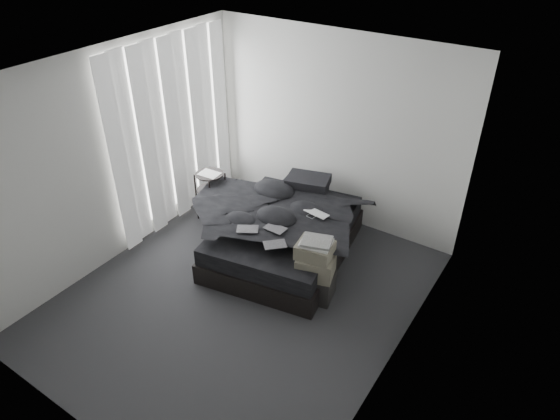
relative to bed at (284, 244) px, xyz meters
The scene contains 25 objects.
floor 0.96m from the bed, 88.04° to the right, with size 3.60×4.20×0.01m, color #2A2A2C.
ceiling 2.64m from the bed, 88.04° to the right, with size 3.60×4.20×0.01m, color white.
wall_back 1.64m from the bed, 88.38° to the left, with size 3.60×0.01×2.60m, color silver.
wall_front 3.27m from the bed, 89.39° to the right, with size 3.60×0.01×2.60m, color silver.
wall_left 2.32m from the bed, 151.74° to the right, with size 0.01×4.20×2.60m, color silver.
wall_right 2.37m from the bed, 27.41° to the right, with size 0.01×4.20×2.60m, color silver.
window_left 2.13m from the bed, behind, with size 0.02×2.00×2.30m, color white.
curtain_left 2.05m from the bed, behind, with size 0.06×2.12×2.48m, color white.
bed is the anchor object (origin of this frame).
mattress 0.24m from the bed, 90.00° to the left, with size 1.44×1.93×0.21m, color black.
duvet 0.46m from the bed, 80.17° to the right, with size 1.46×1.69×0.23m, color black.
pillow_lower 0.88m from the bed, 103.41° to the left, with size 0.60×0.40×0.13m, color black.
pillow_upper 0.93m from the bed, 98.37° to the left, with size 0.56×0.39×0.13m, color black.
laptop 0.70m from the bed, 17.33° to the left, with size 0.32×0.20×0.03m, color silver.
comic_a 0.82m from the bed, 104.61° to the right, with size 0.25×0.16×0.01m, color black.
comic_b 0.70m from the bed, 73.04° to the right, with size 0.25×0.16×0.01m, color black.
comic_c 0.91m from the bed, 65.74° to the right, with size 0.25×0.16×0.01m, color black.
side_stand 1.32m from the bed, behind, with size 0.39×0.39×0.71m, color black.
papers 1.42m from the bed, behind, with size 0.27×0.20×0.01m, color white.
floor_books 1.40m from the bed, behind, with size 0.15×0.21×0.15m, color black.
box_lower 0.87m from the bed, 33.83° to the right, with size 0.43×0.34×0.32m, color black.
box_mid 0.94m from the bed, 33.81° to the right, with size 0.41×0.32×0.25m, color #625E4E.
box_upper 1.01m from the bed, 34.27° to the right, with size 0.39×0.31×0.17m, color #625E4E.
art_book_white 1.07m from the bed, 33.83° to the right, with size 0.33×0.26×0.03m, color silver.
art_book_snake 1.10m from the bed, 33.81° to the right, with size 0.32×0.26×0.03m, color silver.
Camera 1 is at (2.76, -3.35, 3.97)m, focal length 32.00 mm.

